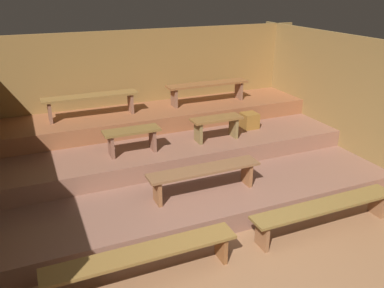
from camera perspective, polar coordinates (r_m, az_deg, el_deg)
ground at (r=6.19m, az=-0.05°, el=-7.62°), size 6.68×5.46×0.08m
wall_back at (r=7.83m, az=-6.94°, el=7.86°), size 6.68×0.06×2.23m
wall_right at (r=7.34m, az=21.87°, el=5.43°), size 0.06×5.46×2.23m
platform_lower at (r=6.59m, az=-2.07°, el=-3.88°), size 5.88×3.48×0.29m
platform_middle at (r=7.02m, az=-4.02°, el=0.36°), size 5.88×2.19×0.29m
platform_upper at (r=7.41m, az=-5.49°, el=3.86°), size 5.88×1.11×0.29m
bench_floor_left at (r=4.45m, az=-6.99°, el=-15.74°), size 2.12×0.31×0.39m
bench_floor_right at (r=5.49m, az=18.50°, el=-8.81°), size 2.12×0.31×0.39m
bench_lower_center at (r=5.50m, az=1.76°, el=-4.25°), size 1.61×0.31×0.39m
bench_middle_left at (r=6.15m, az=-8.61°, el=1.10°), size 0.87×0.31×0.39m
bench_middle_right at (r=6.63m, az=3.51°, el=2.90°), size 0.87×0.31×0.39m
bench_upper_left at (r=7.06m, az=-14.28°, el=6.16°), size 1.62×0.31×0.39m
bench_upper_right at (r=7.70m, az=2.25°, el=8.14°), size 1.62×0.31×0.39m
wooden_crate_middle at (r=7.28m, az=8.23°, el=3.36°), size 0.28×0.28×0.28m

